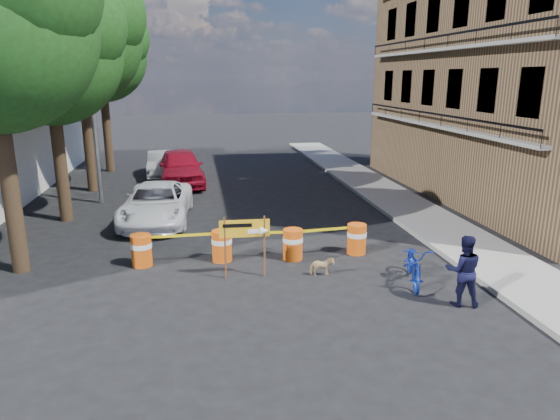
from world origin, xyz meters
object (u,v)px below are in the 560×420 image
object	(u,v)px
detour_sign	(251,233)
barrel_mid_left	(222,245)
barrel_far_right	(357,238)
bicycle	(416,245)
pedestrian	(463,271)
sedan_red	(181,167)
barrel_mid_right	(293,244)
dog	(322,267)
barrel_far_left	(141,250)
suv_white	(156,204)
sedan_silver	(162,164)

from	to	relation	value
detour_sign	barrel_mid_left	bearing A→B (deg)	118.60
barrel_far_right	bicycle	xyz separation A→B (m)	(0.74, -2.40, 0.56)
barrel_mid_left	detour_sign	distance (m)	1.69
pedestrian	sedan_red	bearing A→B (deg)	-48.44
barrel_mid_right	dog	world-z (taller)	barrel_mid_right
barrel_far_left	sedan_red	xyz separation A→B (m)	(0.80, 10.86, 0.39)
barrel_far_right	suv_white	world-z (taller)	suv_white
pedestrian	dog	bearing A→B (deg)	-21.22
barrel_mid_right	suv_white	size ratio (longest dim) A/B	0.18
barrel_mid_right	bicycle	world-z (taller)	bicycle
barrel_mid_left	dog	distance (m)	3.00
suv_white	sedan_red	world-z (taller)	sedan_red
dog	sedan_red	size ratio (longest dim) A/B	0.13
barrel_mid_left	dog	world-z (taller)	barrel_mid_left
barrel_far_left	pedestrian	bearing A→B (deg)	-26.37
pedestrian	detour_sign	bearing A→B (deg)	-10.79
barrel_far_left	suv_white	bearing A→B (deg)	88.64
barrel_far_left	barrel_mid_left	bearing A→B (deg)	0.81
bicycle	sedan_silver	world-z (taller)	bicycle
pedestrian	bicycle	size ratio (longest dim) A/B	0.82
detour_sign	suv_white	world-z (taller)	detour_sign
barrel_far_right	detour_sign	bearing A→B (deg)	-158.15
detour_sign	sedan_red	xyz separation A→B (m)	(-2.12, 12.18, -0.35)
pedestrian	barrel_far_right	bearing A→B (deg)	-53.76
pedestrian	sedan_red	size ratio (longest dim) A/B	0.33
pedestrian	suv_white	size ratio (longest dim) A/B	0.34
barrel_mid_right	bicycle	bearing A→B (deg)	-39.49
detour_sign	pedestrian	bearing A→B (deg)	-26.02
barrel_mid_left	detour_sign	xyz separation A→B (m)	(0.69, -1.35, 0.74)
bicycle	sedan_silver	size ratio (longest dim) A/B	0.51
bicycle	dog	world-z (taller)	bicycle
pedestrian	sedan_silver	world-z (taller)	pedestrian
bicycle	pedestrian	bearing A→B (deg)	-49.54
barrel_mid_left	sedan_red	size ratio (longest dim) A/B	0.18
pedestrian	suv_white	distance (m)	11.00
barrel_mid_left	barrel_far_left	bearing A→B (deg)	-179.19
bicycle	sedan_red	bearing A→B (deg)	131.79
barrel_far_left	sedan_red	size ratio (longest dim) A/B	0.18
barrel_mid_left	sedan_red	distance (m)	10.93
barrel_far_left	sedan_silver	distance (m)	13.21
suv_white	sedan_red	xyz separation A→B (m)	(0.69, 6.47, 0.17)
suv_white	sedan_red	size ratio (longest dim) A/B	0.98
barrel_mid_right	sedan_silver	bearing A→B (deg)	108.50
dog	sedan_red	world-z (taller)	sedan_red
barrel_mid_right	barrel_mid_left	bearing A→B (deg)	174.12
dog	bicycle	bearing A→B (deg)	-108.05
barrel_mid_left	pedestrian	distance (m)	6.51
detour_sign	pedestrian	distance (m)	5.22
pedestrian	dog	world-z (taller)	pedestrian
barrel_far_left	pedestrian	xyz separation A→B (m)	(7.53, -3.73, 0.37)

